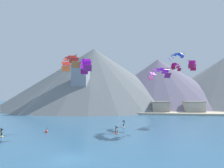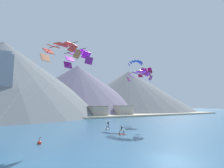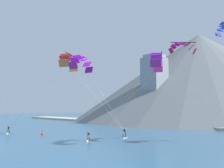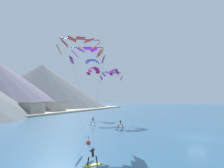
{
  "view_description": "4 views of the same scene",
  "coord_description": "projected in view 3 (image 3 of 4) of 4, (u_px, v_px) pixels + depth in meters",
  "views": [
    {
      "loc": [
        7.35,
        -20.09,
        7.41
      ],
      "look_at": [
        2.63,
        15.74,
        9.73
      ],
      "focal_mm": 28.0,
      "sensor_mm": 36.0,
      "label": 1
    },
    {
      "loc": [
        -13.62,
        -13.13,
        5.43
      ],
      "look_at": [
        3.68,
        17.68,
        9.52
      ],
      "focal_mm": 28.0,
      "sensor_mm": 36.0,
      "label": 2
    },
    {
      "loc": [
        35.89,
        -10.24,
        5.27
      ],
      "look_at": [
        3.42,
        19.39,
        9.51
      ],
      "focal_mm": 40.0,
      "sensor_mm": 36.0,
      "label": 3
    },
    {
      "loc": [
        -30.56,
        0.83,
        5.88
      ],
      "look_at": [
        1.36,
        14.98,
        8.9
      ],
      "focal_mm": 28.0,
      "sensor_mm": 36.0,
      "label": 4
    }
  ],
  "objects": [
    {
      "name": "parafoil_kite_mid_center",
      "position": [
        81.0,
        62.0,
        48.67
      ],
      "size": [
        10.21,
        6.76,
        13.91
      ],
      "color": "#90207C"
    },
    {
      "name": "shore_building_promenade_mid",
      "position": [
        184.0,
        116.0,
        75.47
      ],
      "size": [
        7.9,
        6.34,
        5.55
      ],
      "color": "#B7AD9E",
      "rests_on": "ground"
    },
    {
      "name": "parafoil_kite_near_lead",
      "position": [
        68.0,
        61.0,
        50.75
      ],
      "size": [
        12.55,
        11.32,
        14.8
      ],
      "color": "#C46A35"
    },
    {
      "name": "shoreline_strip",
      "position": [
        193.0,
        126.0,
        67.94
      ],
      "size": [
        180.0,
        10.0,
        0.7
      ],
      "primitive_type": "cube",
      "color": "beige",
      "rests_on": "ground"
    },
    {
      "name": "race_marker_buoy",
      "position": [
        42.0,
        134.0,
        49.18
      ],
      "size": [
        0.56,
        0.56,
        1.02
      ],
      "color": "red",
      "rests_on": "ground"
    },
    {
      "name": "mountain_peak_west_ridge",
      "position": [
        200.0,
        76.0,
        113.36
      ],
      "size": [
        113.29,
        113.29,
        39.2
      ],
      "color": "slate",
      "rests_on": "ground"
    },
    {
      "name": "parafoil_kite_distant_mid_solo",
      "position": [
        223.0,
        27.0,
        40.65
      ],
      "size": [
        3.99,
        4.09,
        1.67
      ],
      "color": "#493FBA"
    },
    {
      "name": "highrise_tower",
      "position": [
        155.0,
        89.0,
        86.3
      ],
      "size": [
        7.0,
        7.0,
        23.88
      ],
      "color": "gray",
      "rests_on": "ground"
    },
    {
      "name": "kitesurfer_near_trail",
      "position": [
        88.0,
        139.0,
        39.32
      ],
      "size": [
        1.28,
        1.68,
        1.63
      ],
      "color": "#E54C33",
      "rests_on": "ground"
    },
    {
      "name": "parafoil_kite_near_trail",
      "position": [
        157.0,
        61.0,
        38.16
      ],
      "size": [
        11.25,
        9.02,
        12.19
      ],
      "color": "#94216F"
    },
    {
      "name": "parafoil_kite_distant_low_drift",
      "position": [
        183.0,
        47.0,
        35.97
      ],
      "size": [
        2.92,
        3.78,
        1.67
      ],
      "color": "#A61834"
    },
    {
      "name": "kitesurfer_mid_center",
      "position": [
        125.0,
        135.0,
        43.76
      ],
      "size": [
        0.76,
        1.78,
        1.8
      ],
      "color": "white",
      "rests_on": "ground"
    },
    {
      "name": "kitesurfer_near_lead",
      "position": [
        8.0,
        132.0,
        50.76
      ],
      "size": [
        1.57,
        1.45,
        1.67
      ],
      "color": "yellow",
      "rests_on": "ground"
    },
    {
      "name": "shore_building_quay_west",
      "position": [
        146.0,
        116.0,
        86.26
      ],
      "size": [
        6.47,
        7.26,
        4.99
      ],
      "color": "#B7AD9E",
      "rests_on": "ground"
    },
    {
      "name": "shore_building_quay_east",
      "position": [
        125.0,
        115.0,
        94.26
      ],
      "size": [
        8.94,
        6.65,
        4.88
      ],
      "color": "silver",
      "rests_on": "ground"
    }
  ]
}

